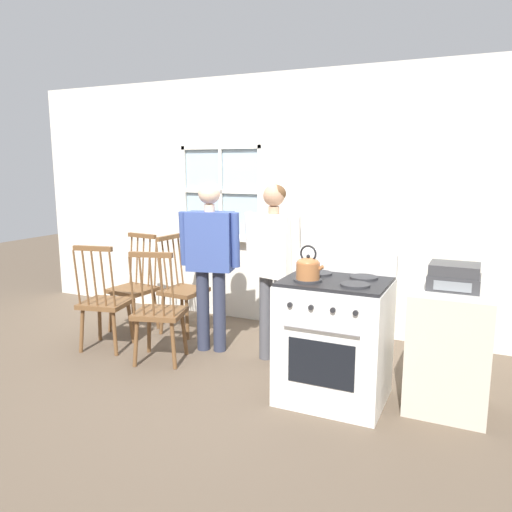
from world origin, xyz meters
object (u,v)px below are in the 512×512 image
Objects in this scene: chair_near_wall at (104,303)px; chair_near_stove at (159,313)px; person_elderly_left at (210,250)px; potted_plant at (222,230)px; stereo at (454,277)px; kettle at (308,267)px; chair_by_window at (182,290)px; side_counter at (449,350)px; chair_center_cluster at (134,288)px; person_teen_center at (273,257)px; stove at (334,339)px.

chair_near_wall is 0.67m from chair_near_stove.
potted_plant is (-0.41, 0.97, 0.05)m from person_elderly_left.
person_elderly_left reaches higher than chair_near_wall.
chair_near_wall is 1.14m from person_elderly_left.
chair_near_wall is at bearing -178.87° from stereo.
chair_near_stove is at bearing 164.01° from chair_near_wall.
potted_plant is at bearing 134.71° from kettle.
side_counter is (2.68, -0.66, -0.00)m from chair_by_window.
chair_center_cluster is 1.77m from person_teen_center.
chair_by_window is 1.00× the size of chair_near_wall.
side_counter is at bearing -2.15° from chair_center_cluster.
person_teen_center is (1.58, 0.40, 0.50)m from chair_near_wall.
chair_near_wall is at bearing 173.87° from kettle.
chair_near_stove is 1.13m from person_teen_center.
stereo is (3.07, 0.06, 0.53)m from chair_near_wall.
chair_by_window is at bearing 134.70° from person_elderly_left.
chair_near_stove is at bearing -135.41° from person_elderly_left.
chair_center_cluster is 0.99m from chair_near_stove.
chair_center_cluster and chair_near_stove have the same top height.
kettle is 0.73× the size of stereo.
stove is (1.89, -0.83, 0.02)m from chair_by_window.
stove is 0.59m from kettle.
person_teen_center is at bearing 144.91° from stove.
chair_near_wall is at bearing -20.33° from chair_near_stove.
stove is at bearing 37.47° from kettle.
chair_by_window and chair_center_cluster have the same top height.
potted_plant is 0.71× the size of stereo.
chair_by_window and chair_near_wall have the same top height.
stereo is at bearing 3.33° from person_teen_center.
stereo is at bearing 166.30° from chair_near_stove.
chair_near_wall is 3.07m from side_counter.
chair_near_wall is 0.65× the size of person_teen_center.
stereo is (0.00, -0.02, 0.54)m from side_counter.
kettle is (1.45, -0.18, 0.57)m from chair_near_stove.
kettle is at bearing -163.34° from stereo.
kettle is (-0.17, -0.13, 0.55)m from stove.
chair_center_cluster is (-0.11, 0.58, 0.00)m from chair_near_wall.
chair_by_window and chair_near_stove have the same top height.
potted_plant is (0.64, 0.79, 0.57)m from chair_center_cluster.
stove is 0.81m from side_counter.
stove is at bearing -9.00° from chair_center_cluster.
person_elderly_left is at bearing -118.24° from chair_by_window.
stereo reaches higher than chair_by_window.
stove reaches higher than chair_center_cluster.
kettle is at bearing -41.34° from person_elderly_left.
stove is 3.19× the size of stereo.
chair_by_window is 3.02× the size of stereo.
person_elderly_left is 1.47× the size of stove.
potted_plant reaches higher than stove.
chair_center_cluster is 1.14× the size of side_counter.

